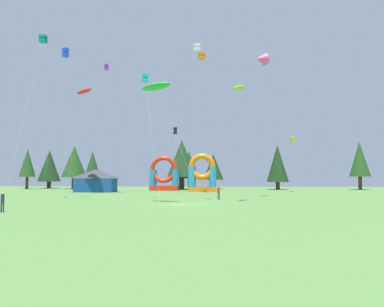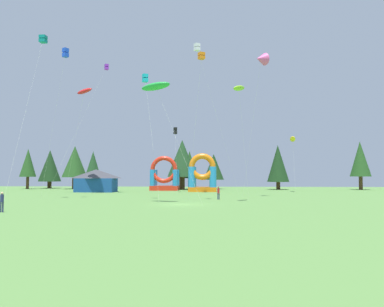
{
  "view_description": "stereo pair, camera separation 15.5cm",
  "coord_description": "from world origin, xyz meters",
  "views": [
    {
      "loc": [
        3.27,
        -38.9,
        2.99
      ],
      "look_at": [
        0.0,
        14.29,
        6.02
      ],
      "focal_mm": 35.67,
      "sensor_mm": 36.0,
      "label": 1
    },
    {
      "loc": [
        3.42,
        -38.89,
        2.99
      ],
      "look_at": [
        0.0,
        14.29,
        6.02
      ],
      "focal_mm": 35.67,
      "sensor_mm": 36.0,
      "label": 2
    }
  ],
  "objects": [
    {
      "name": "tree_row_5",
      "position": [
        -2.38,
        43.09,
        5.2
      ],
      "size": [
        3.72,
        3.72,
        8.17
      ],
      "color": "#4C331E",
      "rests_on": "ground_plane"
    },
    {
      "name": "tree_row_4",
      "position": [
        -3.73,
        40.32,
        6.43
      ],
      "size": [
        6.18,
        6.18,
        10.36
      ],
      "color": "#4C331E",
      "rests_on": "ground_plane"
    },
    {
      "name": "ground_plane",
      "position": [
        0.0,
        0.0,
        0.0
      ],
      "size": [
        120.0,
        120.0,
        0.0
      ],
      "primitive_type": "plane",
      "color": "#5B8C42"
    },
    {
      "name": "kite_white_box",
      "position": [
        0.39,
        21.02,
        23.43
      ],
      "size": [
        7.29,
        4.75,
        24.05
      ],
      "color": "white",
      "rests_on": "ground_plane"
    },
    {
      "name": "kite_orange_box",
      "position": [
        1.71,
        4.66,
        16.78
      ],
      "size": [
        2.16,
        3.16,
        17.23
      ],
      "color": "orange",
      "rests_on": "ground_plane"
    },
    {
      "name": "kite_teal_box",
      "position": [
        -17.82,
        5.78,
        19.65
      ],
      "size": [
        0.82,
        7.67,
        20.15
      ],
      "color": "#0C7F7A",
      "rests_on": "ground_plane"
    },
    {
      "name": "kite_purple_box",
      "position": [
        -14.22,
        20.43,
        20.24
      ],
      "size": [
        7.98,
        4.6,
        20.81
      ],
      "color": "purple",
      "rests_on": "ground_plane"
    },
    {
      "name": "person_far_side",
      "position": [
        -13.86,
        -9.09,
        0.98
      ],
      "size": [
        0.39,
        0.39,
        1.64
      ],
      "rotation": [
        0.0,
        0.0,
        3.76
      ],
      "color": "navy",
      "rests_on": "ground_plane"
    },
    {
      "name": "kite_cyan_box",
      "position": [
        -5.17,
        6.21,
        14.69
      ],
      "size": [
        2.86,
        4.62,
        15.23
      ],
      "color": "#19B7CC",
      "rests_on": "ground_plane"
    },
    {
      "name": "kite_black_box",
      "position": [
        -3.65,
        26.1,
        10.6
      ],
      "size": [
        1.13,
        4.57,
        11.2
      ],
      "color": "black",
      "rests_on": "ground_plane"
    },
    {
      "name": "tree_row_7",
      "position": [
        16.2,
        41.33,
        5.41
      ],
      "size": [
        4.53,
        4.53,
        9.29
      ],
      "color": "#4C331E",
      "rests_on": "ground_plane"
    },
    {
      "name": "kite_yellow_parafoil",
      "position": [
        16.9,
        29.29,
        9.35
      ],
      "size": [
        1.18,
        3.72,
        10.05
      ],
      "color": "yellow",
      "rests_on": "ground_plane"
    },
    {
      "name": "kite_pink_delta",
      "position": [
        9.39,
        11.53,
        18.45
      ],
      "size": [
        3.47,
        4.41,
        19.36
      ],
      "color": "#EA599E",
      "rests_on": "ground_plane"
    },
    {
      "name": "tree_row_2",
      "position": [
        -27.43,
        42.27,
        5.89
      ],
      "size": [
        5.37,
        5.37,
        9.36
      ],
      "color": "#4C331E",
      "rests_on": "ground_plane"
    },
    {
      "name": "tree_row_1",
      "position": [
        -34.52,
        45.7,
        5.1
      ],
      "size": [
        5.05,
        5.05,
        8.71
      ],
      "color": "#4C331E",
      "rests_on": "ground_plane"
    },
    {
      "name": "tree_row_0",
      "position": [
        -37.45,
        41.32,
        5.6
      ],
      "size": [
        3.44,
        3.44,
        8.7
      ],
      "color": "#4C331E",
      "rests_on": "ground_plane"
    },
    {
      "name": "kite_lime_parafoil",
      "position": [
        5.94,
        3.16,
        12.62
      ],
      "size": [
        2.11,
        2.95,
        13.19
      ],
      "color": "#8CD826",
      "rests_on": "ground_plane"
    },
    {
      "name": "inflatable_orange_dome",
      "position": [
        0.88,
        30.22,
        2.66
      ],
      "size": [
        5.03,
        4.5,
        6.88
      ],
      "color": "orange",
      "rests_on": "ground_plane"
    },
    {
      "name": "tree_row_3",
      "position": [
        -22.73,
        40.36,
        5.34
      ],
      "size": [
        3.18,
        3.18,
        8.06
      ],
      "color": "#4C331E",
      "rests_on": "ground_plane"
    },
    {
      "name": "kite_green_parafoil",
      "position": [
        -3.04,
        0.96,
        12.45
      ],
      "size": [
        6.86,
        2.87,
        13.05
      ],
      "color": "green",
      "rests_on": "ground_plane"
    },
    {
      "name": "tree_row_6",
      "position": [
        2.83,
        43.49,
        4.73
      ],
      "size": [
        4.35,
        4.35,
        7.54
      ],
      "color": "#4C331E",
      "rests_on": "ground_plane"
    },
    {
      "name": "tree_row_8",
      "position": [
        32.9,
        41.32,
        6.26
      ],
      "size": [
        4.16,
        4.16,
        9.93
      ],
      "color": "#4C331E",
      "rests_on": "ground_plane"
    },
    {
      "name": "inflatable_red_slide",
      "position": [
        -6.74,
        35.05,
        2.46
      ],
      "size": [
        5.45,
        3.71,
        6.69
      ],
      "color": "red",
      "rests_on": "ground_plane"
    },
    {
      "name": "person_near_camera",
      "position": [
        3.65,
        8.2,
        0.95
      ],
      "size": [
        0.29,
        0.29,
        1.59
      ],
      "rotation": [
        0.0,
        0.0,
        3.21
      ],
      "color": "navy",
      "rests_on": "ground_plane"
    },
    {
      "name": "kite_red_parafoil",
      "position": [
        -18.08,
        21.37,
        16.68
      ],
      "size": [
        5.65,
        3.86,
        17.39
      ],
      "color": "red",
      "rests_on": "ground_plane"
    },
    {
      "name": "festival_tent",
      "position": [
        -17.92,
        27.63,
        2.0
      ],
      "size": [
        6.76,
        3.96,
        4.01
      ],
      "color": "#19478C",
      "rests_on": "ground_plane"
    },
    {
      "name": "kite_blue_box",
      "position": [
        -15.48,
        7.02,
        18.28
      ],
      "size": [
        4.38,
        2.95,
        18.9
      ],
      "color": "blue",
      "rests_on": "ground_plane"
    }
  ]
}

